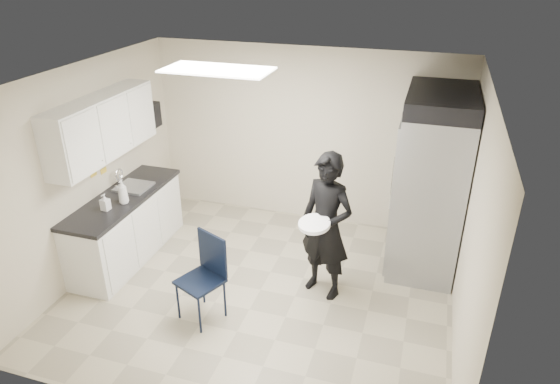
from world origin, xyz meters
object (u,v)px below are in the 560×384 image
(folding_chair, at_px, (200,281))
(commercial_fridge, at_px, (430,189))
(lower_counter, at_px, (127,228))
(man_tuxedo, at_px, (326,227))

(folding_chair, bearing_deg, commercial_fridge, 64.10)
(folding_chair, bearing_deg, lower_counter, 173.70)
(commercial_fridge, distance_m, folding_chair, 3.06)
(lower_counter, relative_size, commercial_fridge, 0.90)
(commercial_fridge, bearing_deg, folding_chair, -139.78)
(lower_counter, height_order, commercial_fridge, commercial_fridge)
(lower_counter, xyz_separation_m, commercial_fridge, (3.78, 1.07, 0.62))
(folding_chair, height_order, man_tuxedo, man_tuxedo)
(folding_chair, xyz_separation_m, man_tuxedo, (1.20, 0.89, 0.41))
(commercial_fridge, xyz_separation_m, man_tuxedo, (-1.09, -1.05, -0.15))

